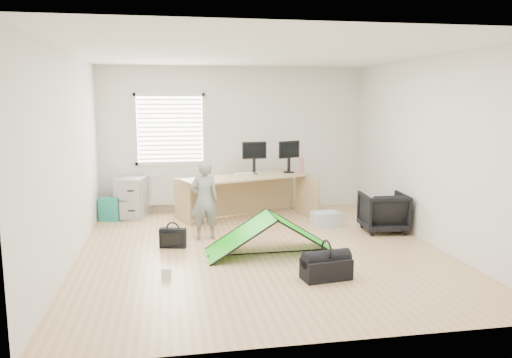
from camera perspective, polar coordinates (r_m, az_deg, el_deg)
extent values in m
plane|color=tan|center=(7.07, 0.57, -8.13)|extent=(5.50, 5.50, 0.00)
cube|color=silver|center=(9.50, -2.48, 4.59)|extent=(5.00, 0.02, 2.70)
cube|color=silver|center=(9.36, -9.79, 5.63)|extent=(1.20, 0.06, 1.20)
cube|color=silver|center=(9.45, -9.61, -1.06)|extent=(1.00, 0.12, 0.60)
cube|color=tan|center=(8.77, -1.13, -2.17)|extent=(2.36, 1.45, 0.77)
cube|color=#979A9C|center=(9.22, -13.95, -2.03)|extent=(0.60, 0.71, 0.72)
cube|color=black|center=(9.00, -0.22, 1.97)|extent=(0.45, 0.13, 0.42)
cube|color=black|center=(9.13, 3.77, 2.06)|extent=(0.45, 0.27, 0.43)
cube|color=beige|center=(8.98, -0.93, 0.66)|extent=(0.49, 0.25, 0.02)
cylinder|color=#B76677|center=(9.22, 5.21, 1.62)|extent=(0.10, 0.10, 0.27)
imported|color=black|center=(8.23, 14.34, -3.68)|extent=(0.73, 0.75, 0.63)
imported|color=gray|center=(7.51, -5.95, -2.41)|extent=(0.48, 0.35, 1.21)
cube|color=#B9C0C2|center=(8.40, 7.99, -4.58)|extent=(0.48, 0.37, 0.25)
cube|color=#1E8A79|center=(9.05, -16.40, -3.35)|extent=(0.37, 0.24, 0.41)
cube|color=black|center=(7.25, -9.48, -6.67)|extent=(0.39, 0.21, 0.28)
cube|color=silver|center=(6.15, -10.21, -10.44)|extent=(0.12, 0.12, 0.11)
cube|color=black|center=(6.01, 8.02, -10.13)|extent=(0.60, 0.37, 0.25)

